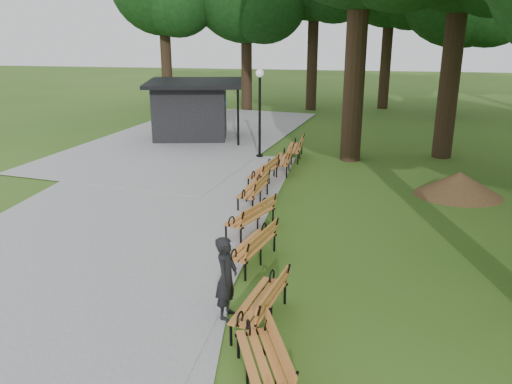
% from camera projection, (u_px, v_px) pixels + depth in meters
% --- Properties ---
extents(ground, '(100.00, 100.00, 0.00)m').
position_uv_depth(ground, '(240.00, 287.00, 10.94)').
color(ground, '#315718').
rests_on(ground, ground).
extents(path, '(12.00, 38.00, 0.06)m').
position_uv_depth(path, '(116.00, 223.00, 14.34)').
color(path, gray).
rests_on(path, ground).
extents(person, '(0.44, 0.62, 1.61)m').
position_uv_depth(person, '(226.00, 278.00, 9.62)').
color(person, black).
rests_on(person, ground).
extents(kiosk, '(4.83, 4.39, 2.65)m').
position_uv_depth(kiosk, '(191.00, 110.00, 24.36)').
color(kiosk, black).
rests_on(kiosk, ground).
extents(lamp_post, '(0.32, 0.32, 3.49)m').
position_uv_depth(lamp_post, '(260.00, 95.00, 20.50)').
color(lamp_post, black).
rests_on(lamp_post, ground).
extents(dirt_mound, '(2.28, 2.28, 0.77)m').
position_uv_depth(dirt_mound, '(459.00, 184.00, 16.52)').
color(dirt_mound, '#47301C').
rests_on(dirt_mound, ground).
extents(bench_1, '(1.26, 2.00, 0.88)m').
position_uv_depth(bench_1, '(262.00, 364.00, 7.80)').
color(bench_1, '#BB692B').
rests_on(bench_1, ground).
extents(bench_2, '(1.01, 1.99, 0.88)m').
position_uv_depth(bench_2, '(260.00, 302.00, 9.52)').
color(bench_2, '#BB692B').
rests_on(bench_2, ground).
extents(bench_3, '(1.11, 2.00, 0.88)m').
position_uv_depth(bench_3, '(252.00, 246.00, 11.88)').
color(bench_3, '#BB692B').
rests_on(bench_3, ground).
extents(bench_4, '(1.30, 2.00, 0.88)m').
position_uv_depth(bench_4, '(250.00, 216.00, 13.68)').
color(bench_4, '#BB692B').
rests_on(bench_4, ground).
extents(bench_5, '(0.87, 1.96, 0.88)m').
position_uv_depth(bench_5, '(253.00, 189.00, 15.81)').
color(bench_5, '#BB692B').
rests_on(bench_5, ground).
extents(bench_6, '(0.98, 1.99, 0.88)m').
position_uv_depth(bench_6, '(263.00, 172.00, 17.65)').
color(bench_6, '#BB692B').
rests_on(bench_6, ground).
extents(bench_7, '(0.65, 1.90, 0.88)m').
position_uv_depth(bench_7, '(283.00, 160.00, 19.15)').
color(bench_7, '#BB692B').
rests_on(bench_7, ground).
extents(bench_8, '(0.67, 1.91, 0.88)m').
position_uv_depth(bench_8, '(295.00, 148.00, 20.88)').
color(bench_8, '#BB692B').
rests_on(bench_8, ground).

